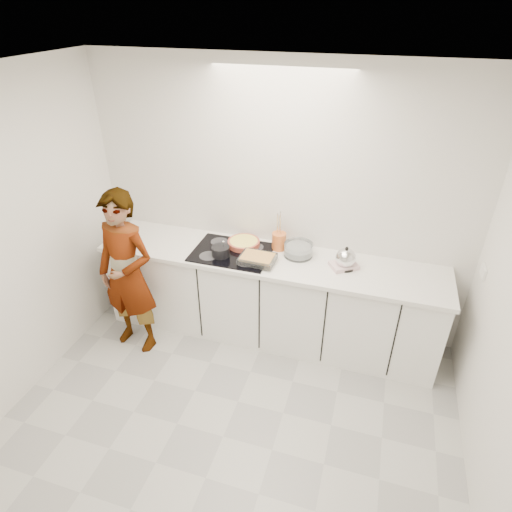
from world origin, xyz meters
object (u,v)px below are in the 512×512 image
(mixing_bowl, at_px, (298,250))
(utensil_crock, at_px, (279,241))
(tart_dish, at_px, (244,243))
(hob, at_px, (232,252))
(kettle, at_px, (346,259))
(cook, at_px, (127,274))
(baking_dish, at_px, (258,258))
(saucepan, at_px, (221,251))

(mixing_bowl, xyz_separation_m, utensil_crock, (-0.20, 0.07, 0.03))
(tart_dish, distance_m, mixing_bowl, 0.54)
(hob, bearing_deg, mixing_bowl, 12.42)
(kettle, relative_size, cook, 0.15)
(baking_dish, distance_m, kettle, 0.78)
(tart_dish, xyz_separation_m, cook, (-0.91, -0.63, -0.14))
(utensil_crock, height_order, cook, cook)
(kettle, xyz_separation_m, cook, (-1.88, -0.54, -0.19))
(saucepan, height_order, kettle, kettle)
(tart_dish, distance_m, kettle, 0.98)
(baking_dish, height_order, kettle, kettle)
(saucepan, xyz_separation_m, baking_dish, (0.36, -0.00, -0.01))
(kettle, height_order, utensil_crock, kettle)
(hob, relative_size, tart_dish, 2.07)
(mixing_bowl, bearing_deg, tart_dish, 178.91)
(hob, height_order, cook, cook)
(hob, relative_size, utensil_crock, 4.33)
(kettle, xyz_separation_m, utensil_crock, (-0.64, 0.14, -0.01))
(saucepan, relative_size, baking_dish, 0.61)
(kettle, height_order, cook, cook)
(tart_dish, height_order, saucepan, saucepan)
(tart_dish, distance_m, utensil_crock, 0.34)
(baking_dish, distance_m, mixing_bowl, 0.40)
(saucepan, xyz_separation_m, kettle, (1.12, 0.15, 0.03))
(kettle, bearing_deg, hob, -176.91)
(saucepan, xyz_separation_m, utensil_crock, (0.47, 0.30, 0.02))
(cook, bearing_deg, baking_dish, 25.66)
(tart_dish, xyz_separation_m, kettle, (0.97, -0.09, 0.05))
(kettle, bearing_deg, saucepan, -172.11)
(mixing_bowl, distance_m, kettle, 0.45)
(hob, bearing_deg, baking_dish, -20.05)
(saucepan, xyz_separation_m, cook, (-0.77, -0.38, -0.16))
(tart_dish, relative_size, cook, 0.21)
(hob, xyz_separation_m, saucepan, (-0.07, -0.10, 0.05))
(baking_dish, distance_m, utensil_crock, 0.33)
(baking_dish, relative_size, kettle, 1.33)
(saucepan, bearing_deg, mixing_bowl, 18.85)
(utensil_crock, bearing_deg, cook, -151.20)
(saucepan, bearing_deg, kettle, 7.89)
(saucepan, relative_size, mixing_bowl, 0.55)
(mixing_bowl, xyz_separation_m, cook, (-1.45, -0.62, -0.16))
(kettle, relative_size, utensil_crock, 1.46)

